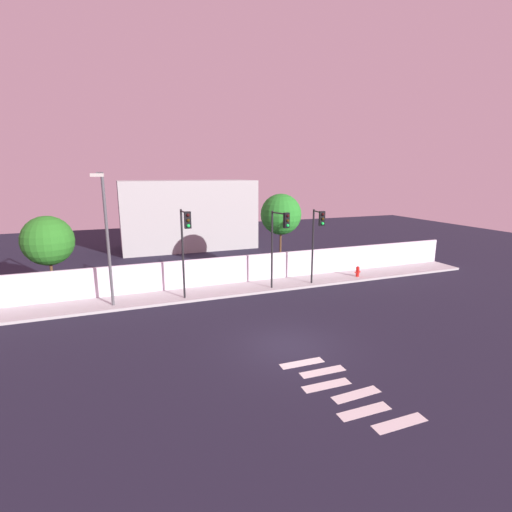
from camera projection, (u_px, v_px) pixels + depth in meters
name	position (u px, v px, depth m)	size (l,w,h in m)	color
ground_plane	(289.00, 346.00, 16.09)	(80.00, 80.00, 0.00)	#1E1C2D
sidewalk	(232.00, 290.00, 23.54)	(36.00, 2.40, 0.15)	#AFAFAF
perimeter_wall	(226.00, 270.00, 24.51)	(36.00, 0.18, 1.80)	silver
crosswalk_marking	(342.00, 389.00, 12.83)	(2.84, 4.72, 0.01)	silver
traffic_light_left	(185.00, 236.00, 20.36)	(0.35, 1.70, 5.20)	black
traffic_light_center	(317.00, 231.00, 23.37)	(0.39, 1.54, 4.91)	black
traffic_light_right	(279.00, 234.00, 22.40)	(0.56, 1.63, 4.92)	black
street_lamp_curbside	(106.00, 231.00, 19.55)	(0.63, 1.67, 7.22)	#4C4C51
fire_hydrant	(358.00, 271.00, 26.26)	(0.44, 0.26, 0.74)	red
roadside_tree_leftmost	(48.00, 241.00, 21.77)	(2.92, 2.92, 4.90)	brown
roadside_tree_midleft	(281.00, 214.00, 26.81)	(2.95, 2.95, 5.88)	brown
low_building_distant	(188.00, 214.00, 36.84)	(12.75, 6.00, 6.64)	#A6A6A6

